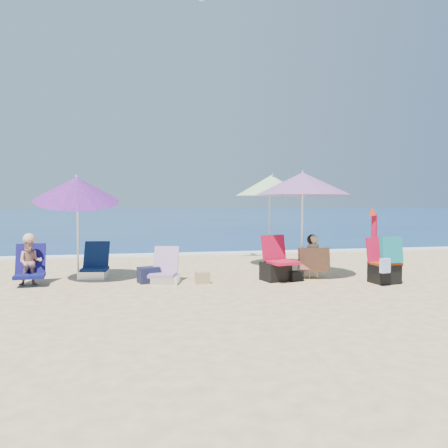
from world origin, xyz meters
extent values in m
plane|color=#D8BC84|center=(0.00, 0.00, 0.00)|extent=(120.00, 120.00, 0.00)
cube|color=navy|center=(0.00, 45.00, -0.05)|extent=(120.00, 80.00, 0.12)
cube|color=white|center=(0.00, 5.10, 0.02)|extent=(120.00, 0.50, 0.04)
cylinder|color=white|center=(1.24, 0.71, 0.99)|extent=(0.04, 0.04, 1.99)
cone|color=#FF2180|center=(1.24, 0.71, 1.91)|extent=(1.90, 1.90, 0.45)
cylinder|color=white|center=(1.24, 0.71, 2.11)|extent=(0.03, 0.03, 0.12)
cylinder|color=silver|center=(1.04, 2.33, 1.00)|extent=(0.04, 0.04, 2.01)
cone|color=#319B17|center=(1.06, 2.24, 1.92)|extent=(1.91, 1.91, 0.48)
cylinder|color=silver|center=(1.06, 2.15, 2.13)|extent=(0.04, 0.04, 0.13)
cylinder|color=silver|center=(-3.15, 1.31, 0.92)|extent=(0.11, 0.48, 1.79)
cone|color=#B0195E|center=(-3.13, 1.11, 1.79)|extent=(1.82, 1.88, 0.83)
cylinder|color=white|center=(-3.13, 1.09, 1.99)|extent=(0.04, 0.06, 0.13)
cylinder|color=#A80C2C|center=(2.54, 0.22, 0.65)|extent=(0.12, 0.12, 1.31)
cone|color=#B4230C|center=(2.48, 0.19, 1.36)|extent=(0.16, 0.16, 0.16)
cube|color=#0B1A3F|center=(-2.86, 1.53, 0.18)|extent=(0.56, 0.50, 0.06)
cube|color=#0B1D41|center=(-2.84, 1.78, 0.45)|extent=(0.54, 0.35, 0.54)
cube|color=silver|center=(-2.89, 1.51, 0.08)|extent=(0.58, 0.53, 0.16)
cube|color=#DD4E60|center=(-1.56, 0.62, 0.17)|extent=(0.56, 0.52, 0.06)
cube|color=#ED535E|center=(-1.46, 0.89, 0.43)|extent=(0.53, 0.38, 0.51)
cube|color=white|center=(-1.49, 0.69, 0.08)|extent=(0.59, 0.54, 0.15)
cube|color=red|center=(0.74, 0.38, 0.38)|extent=(0.61, 0.57, 0.05)
cube|color=maroon|center=(0.64, 0.68, 0.64)|extent=(0.53, 0.27, 0.51)
cube|color=black|center=(0.65, 0.57, 0.18)|extent=(0.59, 0.55, 0.36)
cube|color=#A82D0C|center=(2.62, -0.04, 0.37)|extent=(0.54, 0.49, 0.05)
cube|color=#B50C31|center=(2.59, 0.16, 0.61)|extent=(0.50, 0.20, 0.49)
cube|color=black|center=(2.60, -0.07, 0.17)|extent=(0.52, 0.47, 0.35)
cube|color=#0A7B7D|center=(2.61, -0.27, 0.66)|extent=(0.45, 0.21, 0.50)
cube|color=#94B5ED|center=(2.40, -0.43, 0.39)|extent=(0.21, 0.14, 0.26)
imported|color=tan|center=(1.46, 0.66, 0.44)|extent=(0.34, 0.25, 0.88)
cube|color=#3B0E67|center=(1.47, 0.74, 0.18)|extent=(0.54, 0.49, 0.06)
cube|color=#3C0E68|center=(1.45, 0.59, 0.41)|extent=(0.63, 0.29, 0.45)
sphere|color=black|center=(1.46, 0.72, 0.78)|extent=(0.22, 0.22, 0.22)
imported|color=tan|center=(-3.96, 0.97, 0.43)|extent=(0.45, 0.37, 0.87)
cube|color=#0D104C|center=(-3.95, 0.88, 0.19)|extent=(0.57, 0.52, 0.06)
cube|color=#0F0D49|center=(-3.99, 1.17, 0.47)|extent=(0.55, 0.36, 0.56)
sphere|color=tan|center=(-3.98, 1.02, 0.86)|extent=(0.21, 0.21, 0.21)
cube|color=#171933|center=(-1.80, 0.82, 0.15)|extent=(0.45, 0.38, 0.30)
cube|color=black|center=(-1.66, 1.18, 0.12)|extent=(0.38, 0.31, 0.25)
cube|color=#A1895C|center=(-0.80, 0.54, 0.11)|extent=(0.28, 0.23, 0.22)
cube|color=black|center=(1.03, 0.46, 0.10)|extent=(0.29, 0.23, 0.20)
camera|label=1|loc=(-1.98, -7.74, 1.57)|focal=35.74mm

